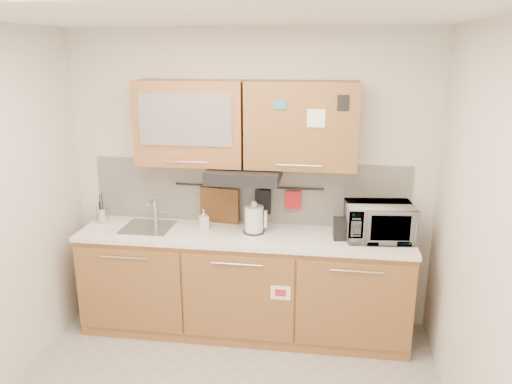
% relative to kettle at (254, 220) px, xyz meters
% --- Properties ---
extents(ceiling, '(3.20, 3.20, 0.00)m').
position_rel_kettle_xyz_m(ceiling, '(-0.09, -1.22, 1.57)').
color(ceiling, white).
rests_on(ceiling, wall_back).
extents(wall_back, '(3.20, 0.00, 3.20)m').
position_rel_kettle_xyz_m(wall_back, '(-0.09, 0.28, 0.27)').
color(wall_back, silver).
rests_on(wall_back, ground).
extents(wall_right, '(0.00, 3.00, 3.00)m').
position_rel_kettle_xyz_m(wall_right, '(1.51, -1.22, 0.27)').
color(wall_right, silver).
rests_on(wall_right, ground).
extents(base_cabinet, '(2.80, 0.64, 0.88)m').
position_rel_kettle_xyz_m(base_cabinet, '(-0.09, -0.03, -0.63)').
color(base_cabinet, '#A7733B').
rests_on(base_cabinet, floor).
extents(countertop, '(2.82, 0.62, 0.04)m').
position_rel_kettle_xyz_m(countertop, '(-0.09, -0.03, -0.13)').
color(countertop, white).
rests_on(countertop, base_cabinet).
extents(backsplash, '(2.80, 0.02, 0.56)m').
position_rel_kettle_xyz_m(backsplash, '(-0.09, 0.26, 0.17)').
color(backsplash, silver).
rests_on(backsplash, countertop).
extents(upper_cabinets, '(1.82, 0.37, 0.70)m').
position_rel_kettle_xyz_m(upper_cabinets, '(-0.09, 0.10, 0.80)').
color(upper_cabinets, '#A7733B').
rests_on(upper_cabinets, wall_back).
extents(range_hood, '(0.60, 0.46, 0.10)m').
position_rel_kettle_xyz_m(range_hood, '(-0.09, 0.03, 0.39)').
color(range_hood, black).
rests_on(range_hood, upper_cabinets).
extents(sink, '(0.42, 0.40, 0.26)m').
position_rel_kettle_xyz_m(sink, '(-0.94, -0.02, -0.11)').
color(sink, silver).
rests_on(sink, countertop).
extents(utensil_rail, '(1.30, 0.02, 0.02)m').
position_rel_kettle_xyz_m(utensil_rail, '(-0.09, 0.23, 0.23)').
color(utensil_rail, black).
rests_on(utensil_rail, backsplash).
extents(utensil_crock, '(0.12, 0.12, 0.27)m').
position_rel_kettle_xyz_m(utensil_crock, '(-1.39, 0.06, -0.04)').
color(utensil_crock, silver).
rests_on(utensil_crock, countertop).
extents(kettle, '(0.20, 0.18, 0.28)m').
position_rel_kettle_xyz_m(kettle, '(0.00, 0.00, 0.00)').
color(kettle, silver).
rests_on(kettle, countertop).
extents(toaster, '(0.23, 0.15, 0.17)m').
position_rel_kettle_xyz_m(toaster, '(0.78, -0.04, -0.02)').
color(toaster, black).
rests_on(toaster, countertop).
extents(microwave, '(0.57, 0.42, 0.30)m').
position_rel_kettle_xyz_m(microwave, '(1.03, -0.00, 0.04)').
color(microwave, '#999999').
rests_on(microwave, countertop).
extents(soap_bottle, '(0.10, 0.10, 0.17)m').
position_rel_kettle_xyz_m(soap_bottle, '(-0.45, 0.04, -0.03)').
color(soap_bottle, '#999999').
rests_on(soap_bottle, countertop).
extents(cutting_board, '(0.36, 0.08, 0.45)m').
position_rel_kettle_xyz_m(cutting_board, '(-0.34, 0.21, -0.01)').
color(cutting_board, brown).
rests_on(cutting_board, utensil_rail).
extents(oven_mitt, '(0.11, 0.03, 0.18)m').
position_rel_kettle_xyz_m(oven_mitt, '(0.04, 0.21, 0.12)').
color(oven_mitt, '#203F94').
rests_on(oven_mitt, utensil_rail).
extents(dark_pouch, '(0.14, 0.04, 0.22)m').
position_rel_kettle_xyz_m(dark_pouch, '(0.05, 0.21, 0.10)').
color(dark_pouch, black).
rests_on(dark_pouch, utensil_rail).
extents(pot_holder, '(0.13, 0.04, 0.16)m').
position_rel_kettle_xyz_m(pot_holder, '(0.31, 0.21, 0.13)').
color(pot_holder, red).
rests_on(pot_holder, utensil_rail).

